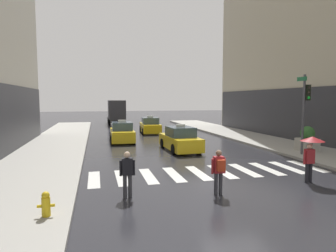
{
  "coord_description": "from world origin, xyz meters",
  "views": [
    {
      "loc": [
        -5.26,
        -10.04,
        3.47
      ],
      "look_at": [
        -0.86,
        8.0,
        1.8
      ],
      "focal_mm": 31.69,
      "sensor_mm": 36.0,
      "label": 1
    }
  ],
  "objects_px": {
    "taxi_lead": "(180,140)",
    "taxi_third": "(150,126)",
    "pedestrian_with_backpack": "(219,169)",
    "fire_hydrant": "(46,204)",
    "planter_near_corner": "(307,140)",
    "box_truck": "(116,111)",
    "pedestrian_with_umbrella": "(311,147)",
    "pedestrian_plain_coat": "(127,172)",
    "taxi_second": "(122,133)",
    "traffic_light_pole": "(305,103)"
  },
  "relations": [
    {
      "from": "taxi_third",
      "to": "pedestrian_with_umbrella",
      "type": "bearing_deg",
      "value": -80.74
    },
    {
      "from": "pedestrian_plain_coat",
      "to": "box_truck",
      "type": "bearing_deg",
      "value": 86.86
    },
    {
      "from": "planter_near_corner",
      "to": "pedestrian_with_umbrella",
      "type": "bearing_deg",
      "value": -127.89
    },
    {
      "from": "pedestrian_plain_coat",
      "to": "fire_hydrant",
      "type": "relative_size",
      "value": 2.29
    },
    {
      "from": "traffic_light_pole",
      "to": "taxi_lead",
      "type": "relative_size",
      "value": 1.04
    },
    {
      "from": "taxi_lead",
      "to": "pedestrian_with_backpack",
      "type": "distance_m",
      "value": 9.61
    },
    {
      "from": "box_truck",
      "to": "pedestrian_with_backpack",
      "type": "relative_size",
      "value": 4.59
    },
    {
      "from": "pedestrian_with_backpack",
      "to": "pedestrian_plain_coat",
      "type": "height_order",
      "value": "same"
    },
    {
      "from": "taxi_third",
      "to": "pedestrian_with_backpack",
      "type": "bearing_deg",
      "value": -93.29
    },
    {
      "from": "pedestrian_with_umbrella",
      "to": "pedestrian_plain_coat",
      "type": "height_order",
      "value": "pedestrian_with_umbrella"
    },
    {
      "from": "box_truck",
      "to": "pedestrian_with_backpack",
      "type": "distance_m",
      "value": 32.33
    },
    {
      "from": "pedestrian_with_backpack",
      "to": "fire_hydrant",
      "type": "height_order",
      "value": "pedestrian_with_backpack"
    },
    {
      "from": "box_truck",
      "to": "pedestrian_plain_coat",
      "type": "bearing_deg",
      "value": -93.14
    },
    {
      "from": "taxi_second",
      "to": "taxi_third",
      "type": "xyz_separation_m",
      "value": [
        3.38,
        5.67,
        0.0
      ]
    },
    {
      "from": "traffic_light_pole",
      "to": "pedestrian_with_backpack",
      "type": "xyz_separation_m",
      "value": [
        -7.95,
        -5.59,
        -2.29
      ]
    },
    {
      "from": "taxi_lead",
      "to": "pedestrian_with_umbrella",
      "type": "relative_size",
      "value": 2.37
    },
    {
      "from": "taxi_third",
      "to": "planter_near_corner",
      "type": "bearing_deg",
      "value": -60.36
    },
    {
      "from": "taxi_lead",
      "to": "taxi_second",
      "type": "xyz_separation_m",
      "value": [
        -3.49,
        5.18,
        0.0
      ]
    },
    {
      "from": "taxi_lead",
      "to": "taxi_third",
      "type": "height_order",
      "value": "same"
    },
    {
      "from": "taxi_lead",
      "to": "pedestrian_with_backpack",
      "type": "bearing_deg",
      "value": -97.65
    },
    {
      "from": "taxi_third",
      "to": "fire_hydrant",
      "type": "height_order",
      "value": "taxi_third"
    },
    {
      "from": "pedestrian_with_umbrella",
      "to": "taxi_third",
      "type": "bearing_deg",
      "value": 99.26
    },
    {
      "from": "pedestrian_with_backpack",
      "to": "fire_hydrant",
      "type": "xyz_separation_m",
      "value": [
        -5.7,
        -0.99,
        -0.46
      ]
    },
    {
      "from": "taxi_lead",
      "to": "planter_near_corner",
      "type": "bearing_deg",
      "value": -20.79
    },
    {
      "from": "taxi_third",
      "to": "pedestrian_with_umbrella",
      "type": "distance_m",
      "value": 20.01
    },
    {
      "from": "taxi_lead",
      "to": "taxi_third",
      "type": "xyz_separation_m",
      "value": [
        -0.11,
        10.85,
        0.0
      ]
    },
    {
      "from": "pedestrian_with_backpack",
      "to": "planter_near_corner",
      "type": "bearing_deg",
      "value": 36.15
    },
    {
      "from": "taxi_third",
      "to": "box_truck",
      "type": "height_order",
      "value": "box_truck"
    },
    {
      "from": "taxi_second",
      "to": "fire_hydrant",
      "type": "distance_m",
      "value": 16.08
    },
    {
      "from": "pedestrian_with_backpack",
      "to": "traffic_light_pole",
      "type": "bearing_deg",
      "value": 35.13
    },
    {
      "from": "taxi_third",
      "to": "pedestrian_with_backpack",
      "type": "height_order",
      "value": "taxi_third"
    },
    {
      "from": "taxi_second",
      "to": "planter_near_corner",
      "type": "xyz_separation_m",
      "value": [
        11.22,
        -8.12,
        0.15
      ]
    },
    {
      "from": "taxi_third",
      "to": "box_truck",
      "type": "relative_size",
      "value": 0.61
    },
    {
      "from": "fire_hydrant",
      "to": "traffic_light_pole",
      "type": "bearing_deg",
      "value": 25.73
    },
    {
      "from": "traffic_light_pole",
      "to": "pedestrian_plain_coat",
      "type": "xyz_separation_m",
      "value": [
        -11.19,
        -5.07,
        -2.32
      ]
    },
    {
      "from": "taxi_third",
      "to": "planter_near_corner",
      "type": "relative_size",
      "value": 2.89
    },
    {
      "from": "fire_hydrant",
      "to": "taxi_second",
      "type": "bearing_deg",
      "value": 77.43
    },
    {
      "from": "traffic_light_pole",
      "to": "taxi_lead",
      "type": "height_order",
      "value": "traffic_light_pole"
    },
    {
      "from": "pedestrian_plain_coat",
      "to": "planter_near_corner",
      "type": "xyz_separation_m",
      "value": [
        12.25,
        6.06,
        -0.07
      ]
    },
    {
      "from": "pedestrian_plain_coat",
      "to": "planter_near_corner",
      "type": "relative_size",
      "value": 1.03
    },
    {
      "from": "fire_hydrant",
      "to": "planter_near_corner",
      "type": "height_order",
      "value": "planter_near_corner"
    },
    {
      "from": "box_truck",
      "to": "pedestrian_plain_coat",
      "type": "height_order",
      "value": "box_truck"
    },
    {
      "from": "traffic_light_pole",
      "to": "fire_hydrant",
      "type": "xyz_separation_m",
      "value": [
        -13.66,
        -6.58,
        -2.75
      ]
    },
    {
      "from": "pedestrian_with_backpack",
      "to": "pedestrian_plain_coat",
      "type": "relative_size",
      "value": 1.0
    },
    {
      "from": "pedestrian_with_umbrella",
      "to": "pedestrian_with_backpack",
      "type": "bearing_deg",
      "value": -171.7
    },
    {
      "from": "box_truck",
      "to": "fire_hydrant",
      "type": "relative_size",
      "value": 10.51
    },
    {
      "from": "pedestrian_plain_coat",
      "to": "fire_hydrant",
      "type": "bearing_deg",
      "value": -148.53
    },
    {
      "from": "pedestrian_with_backpack",
      "to": "planter_near_corner",
      "type": "height_order",
      "value": "planter_near_corner"
    },
    {
      "from": "taxi_second",
      "to": "planter_near_corner",
      "type": "bearing_deg",
      "value": -35.88
    },
    {
      "from": "traffic_light_pole",
      "to": "planter_near_corner",
      "type": "height_order",
      "value": "traffic_light_pole"
    }
  ]
}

